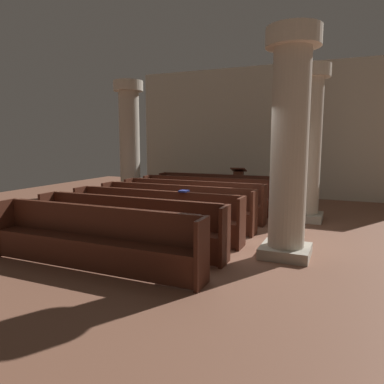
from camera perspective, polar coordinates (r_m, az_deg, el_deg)
The scene contains 15 objects.
ground_plane at distance 7.32m, azimuth 2.99°, elevation -7.30°, with size 19.20×19.20×0.00m, color brown.
back_wall at distance 12.93m, azimuth 12.64°, elevation 9.32°, with size 10.00×0.16×4.50m, color beige.
pew_row_0 at distance 10.75m, azimuth 4.06°, elevation 0.41°, with size 3.70×0.46×0.94m.
pew_row_1 at distance 9.86m, azimuth 2.21°, elevation -0.28°, with size 3.70×0.46×0.94m.
pew_row_2 at distance 8.98m, azimuth -0.01°, elevation -1.11°, with size 3.70×0.47×0.94m.
pew_row_3 at distance 8.12m, azimuth -2.70°, elevation -2.12°, with size 3.70×0.46×0.94m.
pew_row_4 at distance 7.29m, azimuth -6.02°, elevation -3.35°, with size 3.70×0.46×0.94m.
pew_row_5 at distance 6.49m, azimuth -10.19°, elevation -4.87°, with size 3.70×0.47×0.94m.
pew_row_6 at distance 5.74m, azimuth -15.51°, elevation -6.77°, with size 3.70×0.46×0.94m.
pillar_aisle_side at distance 9.13m, azimuth 18.03°, elevation 7.62°, with size 0.88×0.88×3.71m.
pillar_far_side at distance 11.16m, azimuth -9.89°, elevation 7.94°, with size 0.88×0.88×3.71m.
pillar_aisle_rear at distance 6.11m, azimuth 15.25°, elevation 7.64°, with size 0.87×0.87×3.71m.
lectern at distance 11.90m, azimuth 7.36°, elevation 0.88°, with size 0.48×0.45×1.08m.
hymn_book at distance 7.11m, azimuth -1.32°, elevation 0.15°, with size 0.17×0.20×0.03m, color navy.
kneeler_box_red at distance 9.90m, azimuth 14.82°, elevation -2.78°, with size 0.39×0.27×0.23m, color maroon.
Camera 1 is at (2.45, -6.62, 1.96)m, focal length 33.55 mm.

